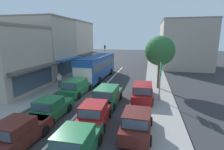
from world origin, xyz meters
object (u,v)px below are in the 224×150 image
Objects in this scene: sedan_adjacent_lane_lead at (75,145)px; wagon_queue_far_back at (107,96)px; wagon_behind_bus_near at (76,87)px; traffic_light_downstreet at (105,52)px; directional_road_sign at (160,72)px; hatchback_behind_bus_mid at (95,114)px; pedestrian_with_handbag_near at (59,79)px; sedan_adjacent_lane_trail at (50,109)px; parked_hatchback_kerb_front at (137,123)px; street_tree_right at (160,51)px; sedan_queue_gap_filler at (16,134)px; city_bus at (97,66)px; parked_wagon_kerb_second at (143,92)px.

wagon_queue_far_back is at bearing 91.15° from sedan_adjacent_lane_lead.
traffic_light_downstreet reaches higher than wagon_behind_bus_near.
directional_road_sign is at bearing 18.97° from wagon_queue_far_back.
hatchback_behind_bus_mid is 2.31× the size of pedestrian_with_handbag_near.
sedan_adjacent_lane_lead is at bearing -87.94° from hatchback_behind_bus_mid.
parked_hatchback_kerb_front is (6.27, -0.90, 0.05)m from sedan_adjacent_lane_trail.
sedan_adjacent_lane_lead is 2.59× the size of pedestrian_with_handbag_near.
sedan_adjacent_lane_trail is 12.65m from street_tree_right.
sedan_adjacent_lane_lead is (3.45, -0.23, 0.00)m from sedan_queue_gap_filler.
directional_road_sign is at bearing 75.24° from parked_hatchback_kerb_front.
wagon_queue_far_back reaches higher than hatchback_behind_bus_mid.
hatchback_behind_bus_mid and parked_hatchback_kerb_front have the same top height.
wagon_queue_far_back reaches higher than sedan_adjacent_lane_lead.
sedan_adjacent_lane_lead is 28.66m from traffic_light_downstreet.
city_bus is 2.55× the size of sedan_queue_gap_filler.
wagon_queue_far_back is 1.27× the size of directional_road_sign.
sedan_adjacent_lane_trail is at bearing -66.41° from pedestrian_with_handbag_near.
city_bus reaches higher than sedan_adjacent_lane_lead.
hatchback_behind_bus_mid is 0.83× the size of wagon_queue_far_back.
hatchback_behind_bus_mid is 0.88× the size of sedan_queue_gap_filler.
sedan_queue_gap_filler is at bearing -88.26° from sedan_adjacent_lane_trail.
street_tree_right is at bearing 80.86° from parked_hatchback_kerb_front.
city_bus is 6.38m from pedestrian_with_handbag_near.
city_bus reaches higher than parked_wagon_kerb_second.
sedan_adjacent_lane_lead is 1.17× the size of directional_road_sign.
sedan_adjacent_lane_lead is 9.32m from parked_wagon_kerb_second.
street_tree_right is at bearing 89.13° from directional_road_sign.
pedestrian_with_handbag_near reaches higher than wagon_queue_far_back.
pedestrian_with_handbag_near is at bearing 151.92° from wagon_queue_far_back.
wagon_queue_far_back is at bearing 45.73° from sedan_adjacent_lane_trail.
pedestrian_with_handbag_near is at bearing 139.87° from parked_hatchback_kerb_front.
city_bus is 7.26m from wagon_behind_bus_near.
sedan_adjacent_lane_lead is 14.03m from street_tree_right.
city_bus is at bearing 157.16° from street_tree_right.
parked_wagon_kerb_second reaches higher than sedan_adjacent_lane_trail.
sedan_adjacent_lane_trail is 2.59× the size of pedestrian_with_handbag_near.
sedan_adjacent_lane_lead is at bearing -116.27° from directional_road_sign.
sedan_queue_gap_filler is 1.02× the size of traffic_light_downstreet.
parked_wagon_kerb_second is at bearing -111.46° from street_tree_right.
directional_road_sign is (7.84, 5.02, 2.04)m from sedan_adjacent_lane_trail.
sedan_adjacent_lane_trail is 5.09m from sedan_adjacent_lane_lead.
sedan_queue_gap_filler is at bearing -132.51° from directional_road_sign.
wagon_behind_bus_near is 1.08× the size of sedan_adjacent_lane_lead.
traffic_light_downstreet is (-1.88, 11.71, 0.97)m from city_bus.
street_tree_right is at bearing 58.27° from sedan_queue_gap_filler.
sedan_queue_gap_filler is at bearing -136.32° from hatchback_behind_bus_mid.
parked_hatchback_kerb_front is 10.84m from street_tree_right.
parked_wagon_kerb_second is at bearing -1.93° from wagon_behind_bus_near.
directional_road_sign is (10.02, -19.33, -0.15)m from traffic_light_downstreet.
sedan_adjacent_lane_lead is (0.14, -7.15, -0.08)m from wagon_queue_far_back.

